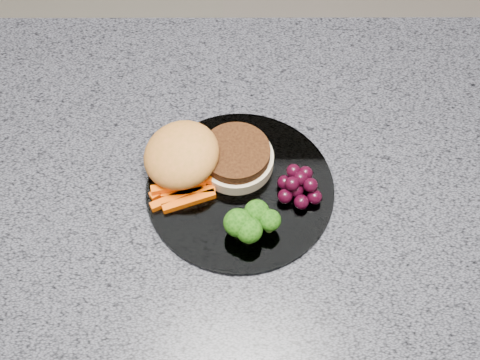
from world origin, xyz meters
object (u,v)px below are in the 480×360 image
Objects in this scene: island_cabinet at (212,297)px; grape_bunch at (299,185)px; burger at (201,157)px; plate at (240,189)px.

grape_bunch reaches higher than island_cabinet.
plate is at bearing -48.14° from burger.
burger is 3.26× the size of grape_bunch.
plate reaches higher than island_cabinet.
burger is (-0.05, 0.03, 0.03)m from plate.
island_cabinet is at bearing 147.74° from plate.
burger is at bearing -31.02° from island_cabinet.
island_cabinet is 19.13× the size of grape_bunch.
burger reaches higher than island_cabinet.
plate is at bearing 175.68° from grape_bunch.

